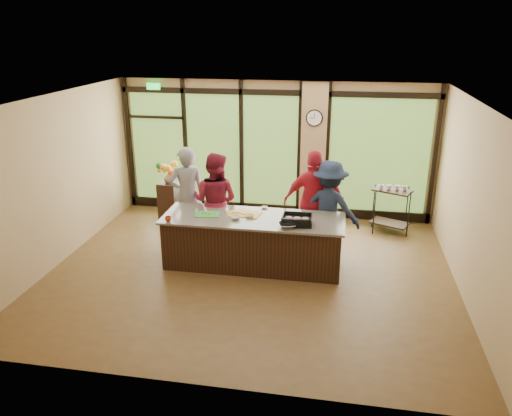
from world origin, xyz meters
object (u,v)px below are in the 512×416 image
at_px(cook_left, 187,196).
at_px(flower_stand, 170,201).
at_px(roasting_pan, 297,222).
at_px(bar_cart, 391,204).
at_px(cook_right, 329,208).
at_px(island_base, 253,242).

bearing_deg(cook_left, flower_stand, -79.28).
relative_size(roasting_pan, bar_cart, 0.48).
bearing_deg(cook_right, cook_left, 13.19).
height_order(island_base, bar_cart, bar_cart).
distance_m(cook_left, cook_right, 2.75).
xyz_separation_m(roasting_pan, flower_stand, (-3.00, 2.10, -0.54)).
height_order(cook_right, roasting_pan, cook_right).
height_order(cook_left, roasting_pan, cook_left).
distance_m(island_base, cook_right, 1.56).
xyz_separation_m(island_base, flower_stand, (-2.22, 1.91, -0.01)).
bearing_deg(flower_stand, cook_right, -8.69).
height_order(cook_right, bar_cart, cook_right).
distance_m(flower_stand, bar_cart, 4.76).
relative_size(cook_left, bar_cart, 1.90).
bearing_deg(flower_stand, cook_left, -45.84).
bearing_deg(cook_left, bar_cart, 173.43).
bearing_deg(flower_stand, bar_cart, 11.02).
height_order(island_base, cook_left, cook_left).
bearing_deg(bar_cart, roasting_pan, -104.02).
relative_size(flower_stand, bar_cart, 0.83).
relative_size(island_base, cook_left, 1.59).
height_order(cook_right, flower_stand, cook_right).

